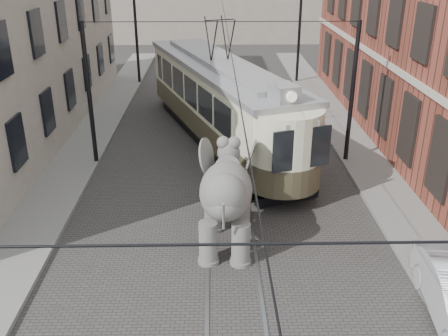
{
  "coord_description": "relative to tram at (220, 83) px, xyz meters",
  "views": [
    {
      "loc": [
        -0.51,
        -14.18,
        8.59
      ],
      "look_at": [
        -0.2,
        0.64,
        2.1
      ],
      "focal_mm": 40.51,
      "sensor_mm": 36.0,
      "label": 1
    }
  ],
  "objects": [
    {
      "name": "sidewalk_left",
      "position": [
        -6.26,
        -8.76,
        -2.78
      ],
      "size": [
        2.0,
        60.0,
        0.15
      ],
      "primitive_type": "cube",
      "color": "slate",
      "rests_on": "ground"
    },
    {
      "name": "ground",
      "position": [
        0.24,
        -8.76,
        -2.86
      ],
      "size": [
        120.0,
        120.0,
        0.0
      ],
      "primitive_type": "plane",
      "color": "#3B3937"
    },
    {
      "name": "tram",
      "position": [
        0.0,
        0.0,
        0.0
      ],
      "size": [
        7.63,
        14.57,
        5.72
      ],
      "primitive_type": null,
      "rotation": [
        0.0,
        0.0,
        0.34
      ],
      "color": "beige",
      "rests_on": "ground"
    },
    {
      "name": "catenary",
      "position": [
        0.04,
        -3.76,
        0.14
      ],
      "size": [
        11.0,
        30.2,
        6.0
      ],
      "primitive_type": null,
      "color": "black",
      "rests_on": "ground"
    },
    {
      "name": "sidewalk_right",
      "position": [
        6.24,
        -8.76,
        -2.78
      ],
      "size": [
        2.0,
        60.0,
        0.15
      ],
      "primitive_type": "cube",
      "color": "slate",
      "rests_on": "ground"
    },
    {
      "name": "elephant",
      "position": [
        0.07,
        -9.39,
        -1.37
      ],
      "size": [
        3.01,
        5.04,
        2.98
      ],
      "primitive_type": null,
      "rotation": [
        0.0,
        0.0,
        -0.07
      ],
      "color": "#66635E",
      "rests_on": "ground"
    },
    {
      "name": "tram_rails",
      "position": [
        0.24,
        -8.76,
        -2.85
      ],
      "size": [
        1.54,
        80.0,
        0.02
      ],
      "primitive_type": null,
      "color": "slate",
      "rests_on": "ground"
    }
  ]
}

